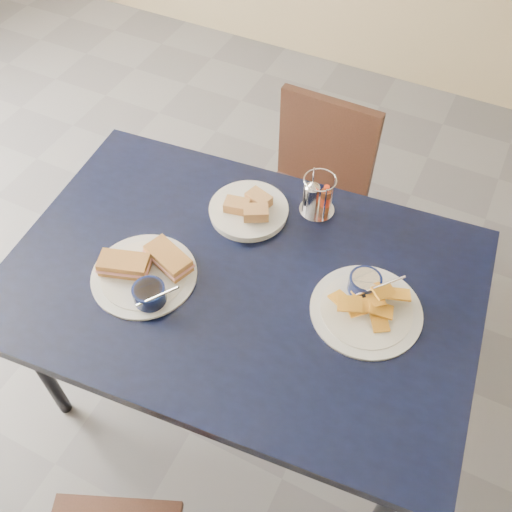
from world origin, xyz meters
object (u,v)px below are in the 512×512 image
at_px(condiment_caddy, 317,197).
at_px(sandwich_plate, 146,272).
at_px(dining_table, 241,289).
at_px(bread_basket, 249,210).
at_px(plantain_plate, 366,302).
at_px(chair_far, 314,187).

bearing_deg(condiment_caddy, sandwich_plate, -125.65).
distance_m(dining_table, bread_basket, 0.26).
relative_size(plantain_plate, bread_basket, 1.26).
bearing_deg(bread_basket, chair_far, 84.49).
bearing_deg(condiment_caddy, bread_basket, -148.56).
distance_m(chair_far, sandwich_plate, 0.90).
xyz_separation_m(dining_table, sandwich_plate, (-0.24, -0.12, 0.08)).
relative_size(dining_table, condiment_caddy, 10.39).
height_order(plantain_plate, bread_basket, plantain_plate).
bearing_deg(dining_table, chair_far, 93.47).
height_order(chair_far, sandwich_plate, sandwich_plate).
height_order(sandwich_plate, condiment_caddy, condiment_caddy).
bearing_deg(sandwich_plate, dining_table, 26.12).
xyz_separation_m(sandwich_plate, bread_basket, (0.15, 0.35, -0.00)).
distance_m(bread_basket, condiment_caddy, 0.21).
xyz_separation_m(dining_table, chair_far, (-0.04, 0.70, -0.22)).
height_order(dining_table, chair_far, chair_far).
xyz_separation_m(dining_table, condiment_caddy, (0.09, 0.34, 0.11)).
bearing_deg(dining_table, condiment_caddy, 75.23).
height_order(plantain_plate, condiment_caddy, condiment_caddy).
bearing_deg(plantain_plate, condiment_caddy, 133.77).
bearing_deg(bread_basket, dining_table, -69.13).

